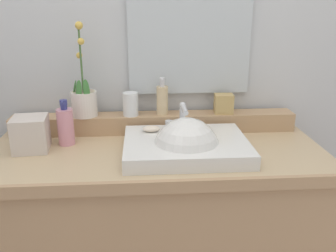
% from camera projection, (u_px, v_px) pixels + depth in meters
% --- Properties ---
extents(wall_back, '(3.14, 0.20, 2.47)m').
position_uv_depth(wall_back, '(152.00, 49.00, 1.70)').
color(wall_back, silver).
rests_on(wall_back, ground).
extents(vanity_cabinet, '(1.32, 0.57, 0.90)m').
position_uv_depth(vanity_cabinet, '(158.00, 244.00, 1.59)').
color(vanity_cabinet, tan).
rests_on(vanity_cabinet, ground).
extents(back_ledge, '(1.25, 0.10, 0.08)m').
position_uv_depth(back_ledge, '(154.00, 123.00, 1.64)').
color(back_ledge, tan).
rests_on(back_ledge, vanity_cabinet).
extents(sink_basin, '(0.47, 0.37, 0.28)m').
position_uv_depth(sink_basin, '(186.00, 149.00, 1.40)').
color(sink_basin, white).
rests_on(sink_basin, vanity_cabinet).
extents(soap_bar, '(0.07, 0.04, 0.02)m').
position_uv_depth(soap_bar, '(151.00, 129.00, 1.48)').
color(soap_bar, beige).
rests_on(soap_bar, sink_basin).
extents(potted_plant, '(0.11, 0.11, 0.40)m').
position_uv_depth(potted_plant, '(84.00, 99.00, 1.58)').
color(potted_plant, silver).
rests_on(potted_plant, back_ledge).
extents(soap_dispenser, '(0.05, 0.05, 0.16)m').
position_uv_depth(soap_dispenser, '(162.00, 99.00, 1.60)').
color(soap_dispenser, beige).
rests_on(soap_dispenser, back_ledge).
extents(tumbler_cup, '(0.07, 0.07, 0.10)m').
position_uv_depth(tumbler_cup, '(131.00, 104.00, 1.59)').
color(tumbler_cup, silver).
rests_on(tumbler_cup, back_ledge).
extents(trinket_box, '(0.09, 0.07, 0.08)m').
position_uv_depth(trinket_box, '(224.00, 104.00, 1.63)').
color(trinket_box, tan).
rests_on(trinket_box, back_ledge).
extents(lotion_bottle, '(0.07, 0.07, 0.19)m').
position_uv_depth(lotion_bottle, '(66.00, 126.00, 1.48)').
color(lotion_bottle, pink).
rests_on(lotion_bottle, vanity_cabinet).
extents(tissue_box, '(0.14, 0.14, 0.13)m').
position_uv_depth(tissue_box, '(31.00, 134.00, 1.42)').
color(tissue_box, beige).
rests_on(tissue_box, vanity_cabinet).
extents(mirror, '(0.54, 0.02, 0.63)m').
position_uv_depth(mirror, '(190.00, 21.00, 1.57)').
color(mirror, silver).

